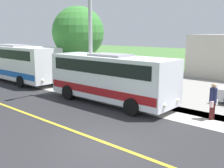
# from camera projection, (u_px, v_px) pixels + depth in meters

# --- Properties ---
(ground_plane) EXTENTS (120.00, 120.00, 0.00)m
(ground_plane) POSITION_uv_depth(u_px,v_px,m) (105.00, 143.00, 9.97)
(ground_plane) COLOR #477238
(road_surface) EXTENTS (8.00, 100.00, 0.01)m
(road_surface) POSITION_uv_depth(u_px,v_px,m) (105.00, 143.00, 9.97)
(road_surface) COLOR #28282B
(road_surface) RESTS_ON ground
(sidewalk) EXTENTS (2.40, 100.00, 0.01)m
(sidewalk) POSITION_uv_depth(u_px,v_px,m) (173.00, 112.00, 13.78)
(sidewalk) COLOR #B2ADA3
(sidewalk) RESTS_ON ground
(road_centre_line) EXTENTS (0.16, 100.00, 0.00)m
(road_centre_line) POSITION_uv_depth(u_px,v_px,m) (105.00, 143.00, 9.97)
(road_centre_line) COLOR gold
(road_centre_line) RESTS_ON ground
(shuttle_bus_front) EXTENTS (2.60, 8.11, 2.89)m
(shuttle_bus_front) POSITION_uv_depth(u_px,v_px,m) (110.00, 76.00, 15.40)
(shuttle_bus_front) COLOR white
(shuttle_bus_front) RESTS_ON ground
(transit_bus_rear) EXTENTS (2.75, 10.95, 3.10)m
(transit_bus_rear) POSITION_uv_depth(u_px,v_px,m) (13.00, 61.00, 22.91)
(transit_bus_rear) COLOR white
(transit_bus_rear) RESTS_ON ground
(pedestrian_waiting) EXTENTS (0.72, 0.34, 1.76)m
(pedestrian_waiting) POSITION_uv_depth(u_px,v_px,m) (213.00, 100.00, 12.52)
(pedestrian_waiting) COLOR #4C1919
(pedestrian_waiting) RESTS_ON ground
(street_light_pole) EXTENTS (1.97, 0.24, 7.77)m
(street_light_pole) POSITION_uv_depth(u_px,v_px,m) (89.00, 29.00, 16.60)
(street_light_pole) COLOR #9E9EA3
(street_light_pole) RESTS_ON ground
(tree_curbside) EXTENTS (4.13, 4.13, 6.17)m
(tree_curbside) POSITION_uv_depth(u_px,v_px,m) (78.00, 33.00, 21.04)
(tree_curbside) COLOR brown
(tree_curbside) RESTS_ON ground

